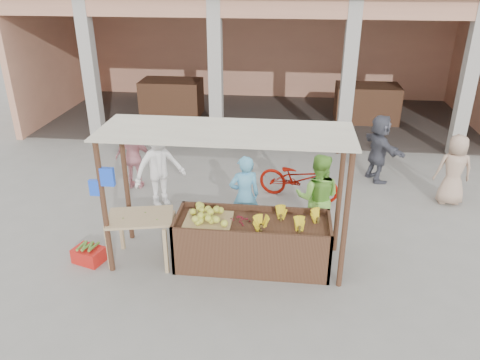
# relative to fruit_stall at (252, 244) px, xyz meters

# --- Properties ---
(ground) EXTENTS (60.00, 60.00, 0.00)m
(ground) POSITION_rel_fruit_stall_xyz_m (-0.50, 0.00, -0.40)
(ground) COLOR slate
(ground) RESTS_ON ground
(market_building) EXTENTS (14.40, 6.40, 4.20)m
(market_building) POSITION_rel_fruit_stall_xyz_m (-0.45, 8.93, 2.30)
(market_building) COLOR tan
(market_building) RESTS_ON ground
(fruit_stall) EXTENTS (2.60, 0.95, 0.80)m
(fruit_stall) POSITION_rel_fruit_stall_xyz_m (0.00, 0.00, 0.00)
(fruit_stall) COLOR #523321
(fruit_stall) RESTS_ON ground
(stall_awning) EXTENTS (4.09, 1.35, 2.39)m
(stall_awning) POSITION_rel_fruit_stall_xyz_m (-0.51, 0.06, 1.58)
(stall_awning) COLOR #523321
(stall_awning) RESTS_ON ground
(banana_heap) EXTENTS (1.07, 0.58, 0.19)m
(banana_heap) POSITION_rel_fruit_stall_xyz_m (0.59, -0.03, 0.50)
(banana_heap) COLOR yellow
(banana_heap) RESTS_ON fruit_stall
(melon_tray) EXTENTS (0.78, 0.68, 0.21)m
(melon_tray) POSITION_rel_fruit_stall_xyz_m (-0.74, -0.05, 0.50)
(melon_tray) COLOR #A58855
(melon_tray) RESTS_ON fruit_stall
(berry_heap) EXTENTS (0.39, 0.32, 0.12)m
(berry_heap) POSITION_rel_fruit_stall_xyz_m (-0.23, -0.01, 0.46)
(berry_heap) COLOR maroon
(berry_heap) RESTS_ON fruit_stall
(side_table) EXTENTS (1.21, 0.94, 0.88)m
(side_table) POSITION_rel_fruit_stall_xyz_m (-1.90, -0.10, 0.34)
(side_table) COLOR tan
(side_table) RESTS_ON ground
(papaya_pile) EXTENTS (0.73, 0.42, 0.21)m
(papaya_pile) POSITION_rel_fruit_stall_xyz_m (-1.90, -0.10, 0.58)
(papaya_pile) COLOR #4B8E2E
(papaya_pile) RESTS_ON side_table
(red_crate) EXTENTS (0.59, 0.50, 0.26)m
(red_crate) POSITION_rel_fruit_stall_xyz_m (-2.84, -0.25, -0.27)
(red_crate) COLOR red
(red_crate) RESTS_ON ground
(plantain_bundle) EXTENTS (0.38, 0.26, 0.08)m
(plantain_bundle) POSITION_rel_fruit_stall_xyz_m (-2.84, -0.25, -0.10)
(plantain_bundle) COLOR #578530
(plantain_bundle) RESTS_ON red_crate
(produce_sacks) EXTENTS (0.79, 0.74, 0.60)m
(produce_sacks) POSITION_rel_fruit_stall_xyz_m (2.05, 5.55, -0.10)
(produce_sacks) COLOR maroon
(produce_sacks) RESTS_ON ground
(vendor_blue) EXTENTS (0.76, 0.65, 1.71)m
(vendor_blue) POSITION_rel_fruit_stall_xyz_m (-0.24, 0.99, 0.46)
(vendor_blue) COLOR #61B8E8
(vendor_blue) RESTS_ON ground
(vendor_green) EXTENTS (0.92, 0.61, 1.79)m
(vendor_green) POSITION_rel_fruit_stall_xyz_m (1.11, 0.97, 0.50)
(vendor_green) COLOR #80CA46
(vendor_green) RESTS_ON ground
(motorcycle) EXTENTS (1.15, 1.98, 0.98)m
(motorcycle) POSITION_rel_fruit_stall_xyz_m (0.79, 2.61, 0.09)
(motorcycle) COLOR #8F0F04
(motorcycle) RESTS_ON ground
(shopper_a) EXTENTS (1.35, 1.28, 1.93)m
(shopper_a) POSITION_rel_fruit_stall_xyz_m (-2.13, 1.96, 0.57)
(shopper_a) COLOR white
(shopper_a) RESTS_ON ground
(shopper_b) EXTENTS (0.94, 0.54, 1.55)m
(shopper_b) POSITION_rel_fruit_stall_xyz_m (-2.94, 2.76, 0.38)
(shopper_b) COLOR pink
(shopper_b) RESTS_ON ground
(shopper_c) EXTENTS (0.83, 0.55, 1.71)m
(shopper_c) POSITION_rel_fruit_stall_xyz_m (4.04, 2.76, 0.46)
(shopper_c) COLOR tan
(shopper_c) RESTS_ON ground
(shopper_d) EXTENTS (1.20, 1.70, 1.71)m
(shopper_d) POSITION_rel_fruit_stall_xyz_m (2.65, 3.80, 0.45)
(shopper_d) COLOR #4F505C
(shopper_d) RESTS_ON ground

